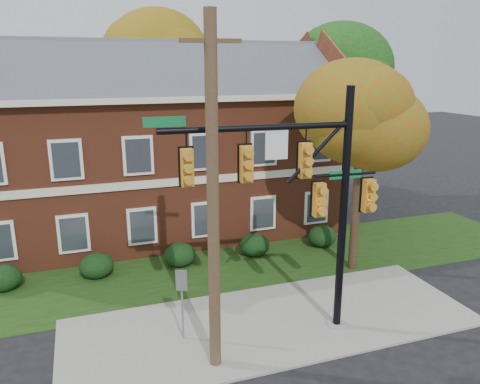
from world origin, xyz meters
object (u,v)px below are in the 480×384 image
object	(u,v)px
hedge_far_right	(322,236)
tree_near_right	(369,114)
tree_right_rear	(342,72)
sign_post	(182,293)
hedge_right	(255,245)
hedge_left	(96,266)
hedge_far_left	(3,278)
apartment_building	(155,137)
tree_far_rear	(154,60)
utility_pole	(213,202)
traffic_signal	(302,189)
hedge_center	(180,255)

from	to	relation	value
hedge_far_right	tree_near_right	size ratio (longest dim) A/B	0.16
tree_right_rear	sign_post	bearing A→B (deg)	-136.46
hedge_right	hedge_left	bearing A→B (deg)	180.00
hedge_far_left	hedge_far_right	distance (m)	14.00
apartment_building	tree_far_rear	xyz separation A→B (m)	(1.34, 7.84, 3.86)
utility_pole	sign_post	world-z (taller)	utility_pole
sign_post	tree_right_rear	bearing A→B (deg)	64.16
traffic_signal	tree_near_right	bearing A→B (deg)	41.28
hedge_center	traffic_signal	world-z (taller)	traffic_signal
tree_near_right	traffic_signal	xyz separation A→B (m)	(-4.74, -3.75, -1.72)
apartment_building	hedge_right	world-z (taller)	apartment_building
apartment_building	hedge_right	distance (m)	7.73
traffic_signal	sign_post	xyz separation A→B (m)	(-3.59, 0.88, -3.29)
hedge_left	traffic_signal	world-z (taller)	traffic_signal
hedge_center	sign_post	bearing A→B (deg)	-101.05
utility_pole	sign_post	distance (m)	3.76
apartment_building	sign_post	bearing A→B (deg)	-95.80
hedge_left	hedge_right	bearing A→B (deg)	0.00
hedge_left	utility_pole	xyz separation A→B (m)	(3.00, -7.28, 4.49)
hedge_far_left	tree_far_rear	bearing A→B (deg)	57.50
tree_far_rear	utility_pole	xyz separation A→B (m)	(-1.84, -20.37, -3.83)
apartment_building	tree_near_right	distance (m)	10.97
tree_far_rear	traffic_signal	distance (m)	20.09
apartment_building	hedge_far_right	size ratio (longest dim) A/B	13.43
tree_far_rear	traffic_signal	bearing A→B (deg)	-86.69
hedge_far_right	traffic_signal	size ratio (longest dim) A/B	0.18
traffic_signal	sign_post	size ratio (longest dim) A/B	3.26
hedge_left	traffic_signal	xyz separation A→B (m)	(5.98, -6.58, 4.42)
tree_right_rear	traffic_signal	xyz separation A→B (m)	(-8.83, -12.69, -3.18)
hedge_center	tree_right_rear	bearing A→B (deg)	28.37
hedge_far_right	hedge_center	bearing A→B (deg)	180.00
tree_right_rear	hedge_far_right	bearing A→B (deg)	-125.23
hedge_center	sign_post	size ratio (longest dim) A/B	0.57
hedge_center	tree_near_right	world-z (taller)	tree_near_right
apartment_building	tree_near_right	size ratio (longest dim) A/B	2.19
hedge_left	sign_post	distance (m)	6.28
hedge_far_right	tree_far_rear	bearing A→B (deg)	113.37
hedge_left	hedge_far_right	bearing A→B (deg)	0.00
apartment_building	hedge_far_right	xyz separation A→B (m)	(7.00, -5.25, -4.46)
hedge_left	tree_near_right	size ratio (longest dim) A/B	0.16
hedge_center	utility_pole	size ratio (longest dim) A/B	0.14
tree_far_rear	hedge_center	bearing A→B (deg)	-95.85
hedge_left	utility_pole	size ratio (longest dim) A/B	0.14
hedge_right	hedge_far_right	world-z (taller)	same
hedge_far_left	sign_post	size ratio (longest dim) A/B	0.57
traffic_signal	sign_post	distance (m)	4.95
tree_right_rear	traffic_signal	distance (m)	15.79
hedge_right	tree_far_rear	xyz separation A→B (m)	(-2.16, 13.09, 8.32)
tree_right_rear	tree_far_rear	world-z (taller)	tree_far_rear
hedge_far_left	tree_near_right	distance (m)	15.75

